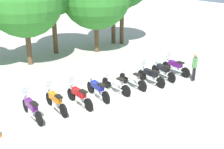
{
  "coord_description": "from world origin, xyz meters",
  "views": [
    {
      "loc": [
        -7.95,
        -11.97,
        6.41
      ],
      "look_at": [
        0.0,
        0.5,
        0.9
      ],
      "focal_mm": 46.26,
      "sensor_mm": 36.0,
      "label": 1
    }
  ],
  "objects_px": {
    "motorcycle_5": "(132,79)",
    "person_0": "(195,65)",
    "motorcycle_1": "(55,100)",
    "motorcycle_3": "(98,89)",
    "motorcycle_7": "(163,71)",
    "motorcycle_0": "(31,108)",
    "motorcycle_2": "(79,95)",
    "motorcycle_6": "(151,75)",
    "motorcycle_4": "(116,83)",
    "motorcycle_8": "(175,66)"
  },
  "relations": [
    {
      "from": "motorcycle_2",
      "to": "motorcycle_3",
      "type": "distance_m",
      "value": 1.22
    },
    {
      "from": "person_0",
      "to": "motorcycle_5",
      "type": "bearing_deg",
      "value": 59.57
    },
    {
      "from": "motorcycle_2",
      "to": "person_0",
      "type": "bearing_deg",
      "value": -102.55
    },
    {
      "from": "motorcycle_6",
      "to": "motorcycle_0",
      "type": "bearing_deg",
      "value": 88.36
    },
    {
      "from": "motorcycle_3",
      "to": "motorcycle_8",
      "type": "relative_size",
      "value": 1.0
    },
    {
      "from": "motorcycle_3",
      "to": "motorcycle_4",
      "type": "height_order",
      "value": "same"
    },
    {
      "from": "motorcycle_4",
      "to": "motorcycle_6",
      "type": "bearing_deg",
      "value": -101.77
    },
    {
      "from": "motorcycle_1",
      "to": "motorcycle_4",
      "type": "height_order",
      "value": "motorcycle_1"
    },
    {
      "from": "motorcycle_0",
      "to": "motorcycle_2",
      "type": "bearing_deg",
      "value": -92.6
    },
    {
      "from": "motorcycle_3",
      "to": "motorcycle_7",
      "type": "bearing_deg",
      "value": -87.08
    },
    {
      "from": "motorcycle_3",
      "to": "motorcycle_7",
      "type": "distance_m",
      "value": 4.78
    },
    {
      "from": "motorcycle_1",
      "to": "motorcycle_5",
      "type": "xyz_separation_m",
      "value": [
        4.77,
        0.37,
        -0.01
      ]
    },
    {
      "from": "motorcycle_2",
      "to": "motorcycle_7",
      "type": "height_order",
      "value": "motorcycle_2"
    },
    {
      "from": "motorcycle_0",
      "to": "motorcycle_3",
      "type": "relative_size",
      "value": 1.0
    },
    {
      "from": "motorcycle_2",
      "to": "motorcycle_4",
      "type": "bearing_deg",
      "value": -87.89
    },
    {
      "from": "motorcycle_0",
      "to": "person_0",
      "type": "height_order",
      "value": "person_0"
    },
    {
      "from": "motorcycle_0",
      "to": "motorcycle_6",
      "type": "height_order",
      "value": "same"
    },
    {
      "from": "motorcycle_1",
      "to": "motorcycle_6",
      "type": "height_order",
      "value": "same"
    },
    {
      "from": "motorcycle_3",
      "to": "motorcycle_5",
      "type": "bearing_deg",
      "value": -85.74
    },
    {
      "from": "motorcycle_6",
      "to": "person_0",
      "type": "relative_size",
      "value": 1.29
    },
    {
      "from": "motorcycle_1",
      "to": "motorcycle_2",
      "type": "bearing_deg",
      "value": -96.91
    },
    {
      "from": "motorcycle_1",
      "to": "motorcycle_8",
      "type": "distance_m",
      "value": 8.37
    },
    {
      "from": "motorcycle_0",
      "to": "motorcycle_6",
      "type": "relative_size",
      "value": 1.0
    },
    {
      "from": "motorcycle_7",
      "to": "motorcycle_1",
      "type": "bearing_deg",
      "value": 96.73
    },
    {
      "from": "motorcycle_0",
      "to": "motorcycle_6",
      "type": "bearing_deg",
      "value": -91.06
    },
    {
      "from": "motorcycle_7",
      "to": "person_0",
      "type": "xyz_separation_m",
      "value": [
        1.27,
        -1.31,
        0.5
      ]
    },
    {
      "from": "motorcycle_3",
      "to": "motorcycle_6",
      "type": "relative_size",
      "value": 1.0
    },
    {
      "from": "motorcycle_2",
      "to": "motorcycle_6",
      "type": "relative_size",
      "value": 1.0
    },
    {
      "from": "motorcycle_1",
      "to": "motorcycle_6",
      "type": "distance_m",
      "value": 5.97
    },
    {
      "from": "motorcycle_1",
      "to": "motorcycle_7",
      "type": "xyz_separation_m",
      "value": [
        7.16,
        0.46,
        -0.01
      ]
    },
    {
      "from": "motorcycle_1",
      "to": "motorcycle_7",
      "type": "distance_m",
      "value": 7.17
    },
    {
      "from": "motorcycle_3",
      "to": "motorcycle_8",
      "type": "bearing_deg",
      "value": -86.14
    },
    {
      "from": "motorcycle_2",
      "to": "motorcycle_7",
      "type": "bearing_deg",
      "value": -91.33
    },
    {
      "from": "motorcycle_2",
      "to": "person_0",
      "type": "relative_size",
      "value": 1.28
    },
    {
      "from": "motorcycle_1",
      "to": "motorcycle_2",
      "type": "xyz_separation_m",
      "value": [
        1.19,
        -0.08,
        0.0
      ]
    },
    {
      "from": "person_0",
      "to": "motorcycle_3",
      "type": "bearing_deg",
      "value": 68.43
    },
    {
      "from": "motorcycle_4",
      "to": "motorcycle_0",
      "type": "bearing_deg",
      "value": 85.04
    },
    {
      "from": "motorcycle_3",
      "to": "person_0",
      "type": "xyz_separation_m",
      "value": [
        6.05,
        -1.01,
        0.5
      ]
    },
    {
      "from": "motorcycle_7",
      "to": "motorcycle_8",
      "type": "distance_m",
      "value": 1.2
    },
    {
      "from": "motorcycle_2",
      "to": "motorcycle_3",
      "type": "height_order",
      "value": "motorcycle_2"
    },
    {
      "from": "motorcycle_5",
      "to": "person_0",
      "type": "height_order",
      "value": "person_0"
    },
    {
      "from": "motorcycle_1",
      "to": "motorcycle_6",
      "type": "xyz_separation_m",
      "value": [
        5.96,
        0.2,
        0.0
      ]
    },
    {
      "from": "motorcycle_5",
      "to": "person_0",
      "type": "relative_size",
      "value": 1.28
    },
    {
      "from": "motorcycle_5",
      "to": "motorcycle_8",
      "type": "relative_size",
      "value": 1.0
    },
    {
      "from": "motorcycle_3",
      "to": "person_0",
      "type": "bearing_deg",
      "value": -100.12
    },
    {
      "from": "motorcycle_8",
      "to": "motorcycle_4",
      "type": "bearing_deg",
      "value": 88.48
    },
    {
      "from": "motorcycle_7",
      "to": "motorcycle_8",
      "type": "height_order",
      "value": "motorcycle_8"
    },
    {
      "from": "motorcycle_2",
      "to": "motorcycle_1",
      "type": "bearing_deg",
      "value": 79.37
    },
    {
      "from": "motorcycle_7",
      "to": "motorcycle_3",
      "type": "bearing_deg",
      "value": 96.65
    },
    {
      "from": "motorcycle_1",
      "to": "motorcycle_8",
      "type": "bearing_deg",
      "value": -88.5
    }
  ]
}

